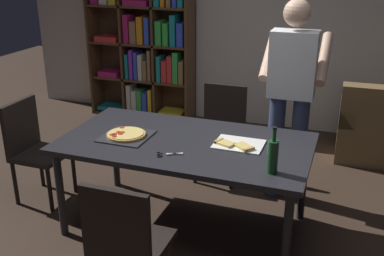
{
  "coord_description": "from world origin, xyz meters",
  "views": [
    {
      "loc": [
        1.13,
        -2.99,
        2.09
      ],
      "look_at": [
        0.0,
        0.15,
        0.8
      ],
      "focal_mm": 42.8,
      "sensor_mm": 36.0,
      "label": 1
    }
  ],
  "objects_px": {
    "chair_near_camera": "(126,240)",
    "bookshelf": "(144,44)",
    "kitchen_scissors": "(165,154)",
    "chair_far_side": "(222,126)",
    "dining_table": "(185,149)",
    "pepperoni_pizza_on_tray": "(126,135)",
    "chair_left_end": "(33,145)",
    "wine_bottle": "(273,156)",
    "person_serving_pizza": "(291,90)"
  },
  "relations": [
    {
      "from": "chair_near_camera",
      "to": "bookshelf",
      "type": "relative_size",
      "value": 0.46
    },
    {
      "from": "chair_far_side",
      "to": "kitchen_scissors",
      "type": "xyz_separation_m",
      "value": [
        -0.05,
        -1.29,
        0.24
      ]
    },
    {
      "from": "bookshelf",
      "to": "kitchen_scissors",
      "type": "bearing_deg",
      "value": -62.04
    },
    {
      "from": "bookshelf",
      "to": "pepperoni_pizza_on_tray",
      "type": "distance_m",
      "value": 2.66
    },
    {
      "from": "chair_near_camera",
      "to": "bookshelf",
      "type": "bearing_deg",
      "value": 113.42
    },
    {
      "from": "chair_far_side",
      "to": "chair_left_end",
      "type": "xyz_separation_m",
      "value": [
        -1.43,
        -1.0,
        0.0
      ]
    },
    {
      "from": "wine_bottle",
      "to": "pepperoni_pizza_on_tray",
      "type": "bearing_deg",
      "value": 168.93
    },
    {
      "from": "pepperoni_pizza_on_tray",
      "to": "kitchen_scissors",
      "type": "bearing_deg",
      "value": -27.27
    },
    {
      "from": "pepperoni_pizza_on_tray",
      "to": "chair_left_end",
      "type": "bearing_deg",
      "value": 175.39
    },
    {
      "from": "dining_table",
      "to": "pepperoni_pizza_on_tray",
      "type": "height_order",
      "value": "pepperoni_pizza_on_tray"
    },
    {
      "from": "person_serving_pizza",
      "to": "wine_bottle",
      "type": "relative_size",
      "value": 5.54
    },
    {
      "from": "dining_table",
      "to": "chair_far_side",
      "type": "bearing_deg",
      "value": 90.0
    },
    {
      "from": "chair_near_camera",
      "to": "dining_table",
      "type": "bearing_deg",
      "value": 90.0
    },
    {
      "from": "chair_left_end",
      "to": "person_serving_pizza",
      "type": "xyz_separation_m",
      "value": [
        2.09,
        0.78,
        0.49
      ]
    },
    {
      "from": "bookshelf",
      "to": "chair_near_camera",
      "type": "bearing_deg",
      "value": -66.58
    },
    {
      "from": "chair_far_side",
      "to": "chair_near_camera",
      "type": "bearing_deg",
      "value": -90.0
    },
    {
      "from": "chair_far_side",
      "to": "pepperoni_pizza_on_tray",
      "type": "distance_m",
      "value": 1.2
    },
    {
      "from": "dining_table",
      "to": "pepperoni_pizza_on_tray",
      "type": "distance_m",
      "value": 0.47
    },
    {
      "from": "chair_far_side",
      "to": "kitchen_scissors",
      "type": "relative_size",
      "value": 4.59
    },
    {
      "from": "wine_bottle",
      "to": "kitchen_scissors",
      "type": "height_order",
      "value": "wine_bottle"
    },
    {
      "from": "chair_far_side",
      "to": "bookshelf",
      "type": "xyz_separation_m",
      "value": [
        -1.46,
        1.38,
        0.46
      ]
    },
    {
      "from": "bookshelf",
      "to": "kitchen_scissors",
      "type": "distance_m",
      "value": 3.02
    },
    {
      "from": "dining_table",
      "to": "chair_left_end",
      "type": "height_order",
      "value": "chair_left_end"
    },
    {
      "from": "chair_near_camera",
      "to": "chair_left_end",
      "type": "bearing_deg",
      "value": 145.04
    },
    {
      "from": "chair_near_camera",
      "to": "pepperoni_pizza_on_tray",
      "type": "relative_size",
      "value": 2.49
    },
    {
      "from": "chair_left_end",
      "to": "chair_far_side",
      "type": "bearing_deg",
      "value": 34.96
    },
    {
      "from": "chair_far_side",
      "to": "person_serving_pizza",
      "type": "xyz_separation_m",
      "value": [
        0.66,
        -0.22,
        0.49
      ]
    },
    {
      "from": "chair_near_camera",
      "to": "kitchen_scissors",
      "type": "relative_size",
      "value": 4.59
    },
    {
      "from": "wine_bottle",
      "to": "kitchen_scissors",
      "type": "distance_m",
      "value": 0.77
    },
    {
      "from": "chair_far_side",
      "to": "wine_bottle",
      "type": "height_order",
      "value": "wine_bottle"
    },
    {
      "from": "dining_table",
      "to": "chair_near_camera",
      "type": "xyz_separation_m",
      "value": [
        -0.0,
        -1.0,
        -0.17
      ]
    },
    {
      "from": "dining_table",
      "to": "chair_near_camera",
      "type": "distance_m",
      "value": 1.01
    },
    {
      "from": "dining_table",
      "to": "kitchen_scissors",
      "type": "bearing_deg",
      "value": -98.98
    },
    {
      "from": "dining_table",
      "to": "person_serving_pizza",
      "type": "bearing_deg",
      "value": 49.57
    },
    {
      "from": "chair_near_camera",
      "to": "person_serving_pizza",
      "type": "relative_size",
      "value": 0.51
    },
    {
      "from": "pepperoni_pizza_on_tray",
      "to": "wine_bottle",
      "type": "distance_m",
      "value": 1.2
    },
    {
      "from": "chair_near_camera",
      "to": "pepperoni_pizza_on_tray",
      "type": "height_order",
      "value": "chair_near_camera"
    },
    {
      "from": "chair_left_end",
      "to": "wine_bottle",
      "type": "bearing_deg",
      "value": -8.18
    },
    {
      "from": "chair_left_end",
      "to": "person_serving_pizza",
      "type": "distance_m",
      "value": 2.28
    },
    {
      "from": "bookshelf",
      "to": "wine_bottle",
      "type": "bearing_deg",
      "value": -50.95
    },
    {
      "from": "chair_near_camera",
      "to": "wine_bottle",
      "type": "distance_m",
      "value": 1.06
    },
    {
      "from": "bookshelf",
      "to": "chair_far_side",
      "type": "bearing_deg",
      "value": -43.29
    },
    {
      "from": "pepperoni_pizza_on_tray",
      "to": "person_serving_pizza",
      "type": "bearing_deg",
      "value": 37.33
    },
    {
      "from": "dining_table",
      "to": "pepperoni_pizza_on_tray",
      "type": "bearing_deg",
      "value": -170.36
    },
    {
      "from": "pepperoni_pizza_on_tray",
      "to": "dining_table",
      "type": "bearing_deg",
      "value": 9.64
    },
    {
      "from": "person_serving_pizza",
      "to": "pepperoni_pizza_on_tray",
      "type": "relative_size",
      "value": 4.85
    },
    {
      "from": "chair_near_camera",
      "to": "pepperoni_pizza_on_tray",
      "type": "distance_m",
      "value": 1.06
    },
    {
      "from": "chair_near_camera",
      "to": "chair_left_end",
      "type": "relative_size",
      "value": 1.0
    },
    {
      "from": "wine_bottle",
      "to": "chair_left_end",
      "type": "bearing_deg",
      "value": 171.82
    },
    {
      "from": "chair_far_side",
      "to": "chair_left_end",
      "type": "relative_size",
      "value": 1.0
    }
  ]
}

